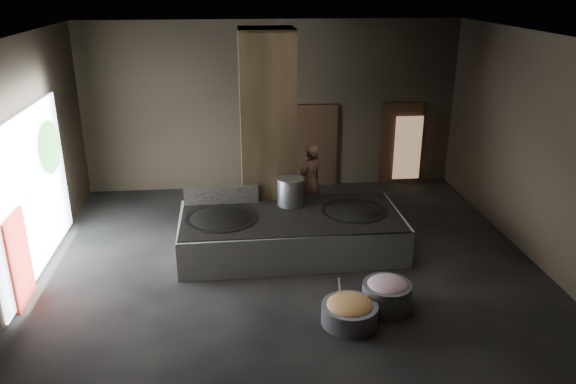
{
  "coord_description": "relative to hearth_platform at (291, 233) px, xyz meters",
  "views": [
    {
      "loc": [
        -1.08,
        -10.29,
        5.48
      ],
      "look_at": [
        0.04,
        0.69,
        1.25
      ],
      "focal_mm": 35.0,
      "sensor_mm": 36.0,
      "label": 1
    }
  ],
  "objects": [
    {
      "name": "ladle",
      "position": [
        0.55,
        -2.66,
        0.15
      ],
      "size": [
        0.16,
        0.37,
        0.68
      ],
      "primitive_type": "cylinder",
      "rotation": [
        0.49,
        0.0,
        -0.35
      ],
      "color": "#BABDC3",
      "rests_on": "veg_basin"
    },
    {
      "name": "doorway_far",
      "position": [
        3.52,
        3.98,
        0.7
      ],
      "size": [
        1.18,
        0.08,
        2.38
      ],
      "primitive_type": "cube",
      "color": "black",
      "rests_on": "ground"
    },
    {
      "name": "veg_fill",
      "position": [
        0.7,
        -2.81,
        -0.05
      ],
      "size": [
        0.79,
        0.79,
        0.24
      ],
      "primitive_type": "ellipsoid",
      "color": "#AAA952",
      "rests_on": "veg_basin"
    },
    {
      "name": "cook",
      "position": [
        0.68,
        1.89,
        0.48
      ],
      "size": [
        0.77,
        0.71,
        1.77
      ],
      "primitive_type": "imported",
      "rotation": [
        0.0,
        0.0,
        3.74
      ],
      "color": "brown",
      "rests_on": "ground"
    },
    {
      "name": "front_wall",
      "position": [
        -0.08,
        -5.02,
        1.85
      ],
      "size": [
        10.0,
        0.1,
        4.5
      ],
      "primitive_type": "cube",
      "color": "black",
      "rests_on": "ground"
    },
    {
      "name": "floor",
      "position": [
        -0.08,
        -0.47,
        -0.45
      ],
      "size": [
        10.0,
        9.0,
        0.1
      ],
      "primitive_type": "cube",
      "color": "black",
      "rests_on": "ground"
    },
    {
      "name": "left_opening",
      "position": [
        -5.03,
        -0.27,
        1.2
      ],
      "size": [
        0.04,
        4.2,
        3.1
      ],
      "primitive_type": "cube",
      "color": "white",
      "rests_on": "ground"
    },
    {
      "name": "wok_right",
      "position": [
        1.35,
        0.05,
        0.35
      ],
      "size": [
        1.36,
        1.36,
        0.38
      ],
      "primitive_type": "ellipsoid",
      "color": "black",
      "rests_on": "hearth_platform"
    },
    {
      "name": "meat_fill",
      "position": [
        1.44,
        -2.42,
        0.05
      ],
      "size": [
        0.72,
        0.72,
        0.27
      ],
      "primitive_type": "ellipsoid",
      "color": "#BD7181",
      "rests_on": "meat_basin"
    },
    {
      "name": "platform_cap",
      "position": [
        0.0,
        0.0,
        0.41
      ],
      "size": [
        4.55,
        2.18,
        0.03
      ],
      "primitive_type": "cube",
      "color": "black",
      "rests_on": "hearth_platform"
    },
    {
      "name": "ceiling",
      "position": [
        -0.08,
        -0.47,
        4.15
      ],
      "size": [
        10.0,
        9.0,
        0.1
      ],
      "primitive_type": "cube",
      "color": "black",
      "rests_on": "back_wall"
    },
    {
      "name": "doorway_far_glow",
      "position": [
        3.68,
        3.81,
        0.65
      ],
      "size": [
        0.76,
        0.04,
        1.8
      ],
      "primitive_type": "cube",
      "color": "#8C6647",
      "rests_on": "ground"
    },
    {
      "name": "back_wall",
      "position": [
        -0.08,
        4.08,
        1.85
      ],
      "size": [
        10.0,
        0.1,
        4.5
      ],
      "primitive_type": "cube",
      "color": "black",
      "rests_on": "ground"
    },
    {
      "name": "veg_basin",
      "position": [
        0.7,
        -2.81,
        -0.23
      ],
      "size": [
        1.04,
        1.04,
        0.35
      ],
      "primitive_type": "cylinder",
      "rotation": [
        0.0,
        0.0,
        0.09
      ],
      "color": "slate",
      "rests_on": "ground"
    },
    {
      "name": "splash_guard",
      "position": [
        -1.45,
        0.75,
        0.63
      ],
      "size": [
        1.62,
        0.09,
        0.4
      ],
      "primitive_type": "cube",
      "rotation": [
        0.0,
        0.0,
        0.02
      ],
      "color": "black",
      "rests_on": "hearth_platform"
    },
    {
      "name": "wok_right_rim",
      "position": [
        1.35,
        0.05,
        0.42
      ],
      "size": [
        1.39,
        1.39,
        0.05
      ],
      "primitive_type": "cylinder",
      "color": "black",
      "rests_on": "hearth_platform"
    },
    {
      "name": "pillar",
      "position": [
        -0.38,
        1.43,
        1.85
      ],
      "size": [
        1.2,
        1.2,
        4.5
      ],
      "primitive_type": "cube",
      "color": "black",
      "rests_on": "ground"
    },
    {
      "name": "right_wall",
      "position": [
        4.97,
        -0.47,
        1.85
      ],
      "size": [
        0.1,
        9.0,
        4.5
      ],
      "primitive_type": "cube",
      "color": "black",
      "rests_on": "ground"
    },
    {
      "name": "tree_silhouette",
      "position": [
        -4.93,
        0.83,
        1.8
      ],
      "size": [
        0.28,
        1.1,
        1.1
      ],
      "primitive_type": "ellipsoid",
      "color": "#194714",
      "rests_on": "left_opening"
    },
    {
      "name": "meat_basin",
      "position": [
        1.44,
        -2.42,
        -0.17
      ],
      "size": [
        1.11,
        1.11,
        0.48
      ],
      "primitive_type": "cylinder",
      "rotation": [
        0.0,
        0.0,
        0.34
      ],
      "color": "slate",
      "rests_on": "ground"
    },
    {
      "name": "wok_left",
      "position": [
        -1.45,
        -0.05,
        0.35
      ],
      "size": [
        1.46,
        1.46,
        0.4
      ],
      "primitive_type": "ellipsoid",
      "color": "black",
      "rests_on": "hearth_platform"
    },
    {
      "name": "doorway_near",
      "position": [
        1.12,
        3.98,
        0.7
      ],
      "size": [
        1.18,
        0.08,
        2.38
      ],
      "primitive_type": "cube",
      "color": "black",
      "rests_on": "ground"
    },
    {
      "name": "doorway_near_glow",
      "position": [
        1.23,
        4.08,
        0.65
      ],
      "size": [
        0.77,
        0.04,
        1.82
      ],
      "primitive_type": "cube",
      "color": "#8C6647",
      "rests_on": "ground"
    },
    {
      "name": "hearth_platform",
      "position": [
        0.0,
        0.0,
        0.0
      ],
      "size": [
        4.69,
        2.31,
        0.81
      ],
      "primitive_type": "cube",
      "rotation": [
        0.0,
        0.0,
        0.02
      ],
      "color": "silver",
      "rests_on": "ground"
    },
    {
      "name": "left_wall",
      "position": [
        -5.13,
        -0.47,
        1.85
      ],
      "size": [
        0.1,
        9.0,
        4.5
      ],
      "primitive_type": "cube",
      "color": "black",
      "rests_on": "ground"
    },
    {
      "name": "wok_left_rim",
      "position": [
        -1.45,
        -0.05,
        0.42
      ],
      "size": [
        1.5,
        1.5,
        0.05
      ],
      "primitive_type": "cylinder",
      "color": "black",
      "rests_on": "hearth_platform"
    },
    {
      "name": "pavilion_sliver",
      "position": [
        -4.96,
        -1.57,
        0.45
      ],
      "size": [
        0.05,
        0.9,
        1.7
      ],
      "primitive_type": "cube",
      "color": "maroon",
      "rests_on": "ground"
    },
    {
      "name": "stock_pot",
      "position": [
        0.05,
        0.55,
        0.73
      ],
      "size": [
        0.57,
        0.57,
        0.61
      ],
      "primitive_type": "cylinder",
      "color": "#BABDC3",
      "rests_on": "hearth_platform"
    }
  ]
}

